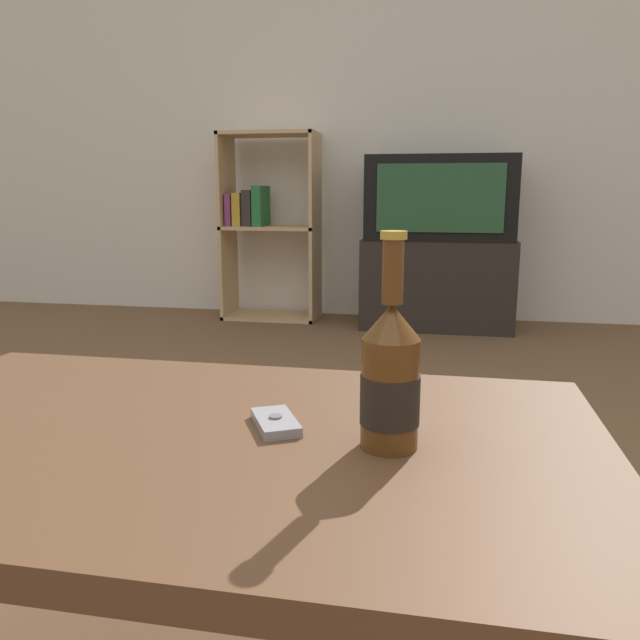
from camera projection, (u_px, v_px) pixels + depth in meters
The scene contains 7 objects.
back_wall at pixel (392, 94), 3.59m from camera, with size 8.00×0.05×2.60m.
coffee_table at pixel (205, 474), 0.87m from camera, with size 1.09×0.66×0.42m.
tv_stand at pixel (437, 283), 3.47m from camera, with size 0.82×0.42×0.49m.
television at pixel (440, 198), 3.37m from camera, with size 0.78×0.44×0.44m.
bookshelf at pixel (265, 222), 3.66m from camera, with size 0.56×0.30×1.08m.
beer_bottle at pixel (390, 378), 0.78m from camera, with size 0.08×0.08×0.28m.
cell_phone at pixel (276, 422), 0.87m from camera, with size 0.09×0.11×0.02m.
Camera 1 is at (0.31, -0.76, 0.75)m, focal length 35.00 mm.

